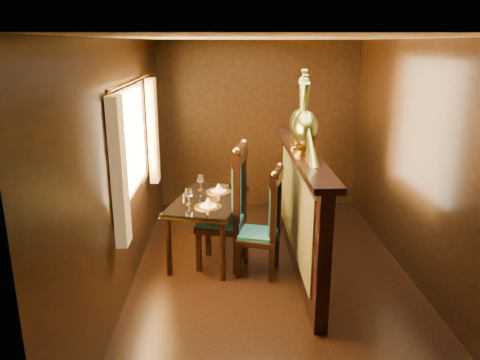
{
  "coord_description": "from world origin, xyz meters",
  "views": [
    {
      "loc": [
        -0.49,
        -4.52,
        2.46
      ],
      "look_at": [
        -0.34,
        0.3,
        1.04
      ],
      "focal_mm": 35.0,
      "sensor_mm": 36.0,
      "label": 1
    }
  ],
  "objects_px": {
    "chair_left": "(233,204)",
    "chair_right": "(269,219)",
    "dining_table": "(208,204)",
    "peacock_left": "(306,112)",
    "peacock_right": "(301,110)"
  },
  "relations": [
    {
      "from": "chair_left",
      "to": "chair_right",
      "type": "relative_size",
      "value": 1.17
    },
    {
      "from": "dining_table",
      "to": "peacock_left",
      "type": "xyz_separation_m",
      "value": [
        1.03,
        -0.43,
        1.13
      ]
    },
    {
      "from": "dining_table",
      "to": "chair_left",
      "type": "height_order",
      "value": "chair_left"
    },
    {
      "from": "chair_right",
      "to": "peacock_right",
      "type": "bearing_deg",
      "value": 60.53
    },
    {
      "from": "peacock_left",
      "to": "peacock_right",
      "type": "xyz_separation_m",
      "value": [
        0.0,
        0.33,
        -0.02
      ]
    },
    {
      "from": "chair_left",
      "to": "dining_table",
      "type": "bearing_deg",
      "value": 151.34
    },
    {
      "from": "peacock_left",
      "to": "dining_table",
      "type": "bearing_deg",
      "value": 157.12
    },
    {
      "from": "chair_left",
      "to": "peacock_left",
      "type": "bearing_deg",
      "value": -2.05
    },
    {
      "from": "chair_right",
      "to": "peacock_right",
      "type": "xyz_separation_m",
      "value": [
        0.36,
        0.36,
        1.12
      ]
    },
    {
      "from": "dining_table",
      "to": "peacock_right",
      "type": "relative_size",
      "value": 1.73
    },
    {
      "from": "chair_right",
      "to": "peacock_left",
      "type": "distance_m",
      "value": 1.2
    },
    {
      "from": "dining_table",
      "to": "peacock_left",
      "type": "bearing_deg",
      "value": -9.11
    },
    {
      "from": "chair_right",
      "to": "peacock_left",
      "type": "xyz_separation_m",
      "value": [
        0.36,
        0.03,
        1.14
      ]
    },
    {
      "from": "dining_table",
      "to": "peacock_right",
      "type": "bearing_deg",
      "value": 8.11
    },
    {
      "from": "chair_right",
      "to": "chair_left",
      "type": "bearing_deg",
      "value": 165.7
    }
  ]
}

